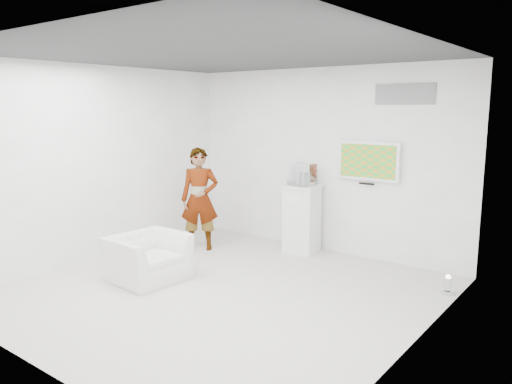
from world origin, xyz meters
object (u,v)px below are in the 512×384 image
armchair (148,258)px  pedestal (302,219)px  tv (369,161)px  person (200,199)px  floor_uplight (448,285)px

armchair → pedestal: pedestal is taller
tv → armchair: (-1.95, -2.75, -1.23)m
tv → person: tv is taller
person → pedestal: person is taller
armchair → floor_uplight: bearing=-56.5°
armchair → floor_uplight: armchair is taller
person → armchair: size_ratio=1.76×
armchair → floor_uplight: 3.99m
person → floor_uplight: (3.95, 0.42, -0.73)m
pedestal → armchair: bearing=-111.4°
person → floor_uplight: bearing=-30.9°
tv → pedestal: 1.44m
armchair → floor_uplight: (3.46, 1.97, -0.19)m
armchair → tv: bearing=-31.5°
tv → armchair: size_ratio=1.03×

